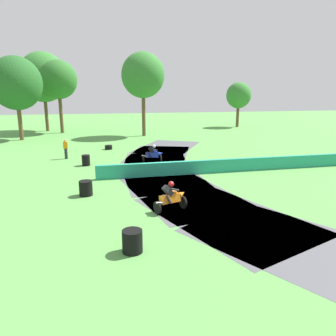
{
  "coord_description": "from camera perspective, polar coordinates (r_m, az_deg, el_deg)",
  "views": [
    {
      "loc": [
        -3.72,
        -20.09,
        5.46
      ],
      "look_at": [
        0.1,
        -1.61,
        0.9
      ],
      "focal_mm": 34.33,
      "sensor_mm": 36.0,
      "label": 1
    }
  ],
  "objects": [
    {
      "name": "tree_far_right",
      "position": [
        44.71,
        -18.88,
        14.6
      ],
      "size": [
        4.67,
        4.67,
        9.28
      ],
      "color": "brown",
      "rests_on": "ground"
    },
    {
      "name": "motorcycle_chase_orange",
      "position": [
        14.95,
        0.57,
        -5.16
      ],
      "size": [
        1.68,
        1.15,
        1.43
      ],
      "color": "black",
      "rests_on": "ground"
    },
    {
      "name": "tree_mid_rise",
      "position": [
        50.81,
        12.43,
        12.46
      ],
      "size": [
        3.7,
        3.7,
        6.7
      ],
      "color": "brown",
      "rests_on": "ground"
    },
    {
      "name": "tree_behind_barrier",
      "position": [
        39.77,
        -4.46,
        16.07
      ],
      "size": [
        5.12,
        5.12,
        9.93
      ],
      "color": "brown",
      "rests_on": "ground"
    },
    {
      "name": "tree_distant",
      "position": [
        39.83,
        -25.38,
        13.42
      ],
      "size": [
        5.53,
        5.53,
        9.14
      ],
      "color": "brown",
      "rests_on": "ground"
    },
    {
      "name": "ground_plane",
      "position": [
        21.15,
        -1.16,
        -1.38
      ],
      "size": [
        120.0,
        120.0,
        0.0
      ],
      "primitive_type": "plane",
      "color": "#569947"
    },
    {
      "name": "track_asphalt",
      "position": [
        21.44,
        2.22,
        -1.16
      ],
      "size": [
        10.15,
        30.99,
        0.01
      ],
      "color": "#515156",
      "rests_on": "ground"
    },
    {
      "name": "motorcycle_lead_blue",
      "position": [
        24.96,
        -2.65,
        2.48
      ],
      "size": [
        1.71,
        1.03,
        1.43
      ],
      "color": "black",
      "rests_on": "ground"
    },
    {
      "name": "safety_barrier",
      "position": [
        22.69,
        11.99,
        0.53
      ],
      "size": [
        19.05,
        0.74,
        0.9
      ],
      "primitive_type": "cube",
      "rotation": [
        0.0,
        0.0,
        -1.55
      ],
      "color": "#239375",
      "rests_on": "ground"
    },
    {
      "name": "tire_stack_mid_a",
      "position": [
        24.7,
        -14.37,
        1.34
      ],
      "size": [
        0.59,
        0.59,
        0.8
      ],
      "color": "black",
      "rests_on": "ground"
    },
    {
      "name": "tree_far_left",
      "position": [
        47.65,
        -21.28,
        14.79
      ],
      "size": [
        6.29,
        6.29,
        10.51
      ],
      "color": "brown",
      "rests_on": "ground"
    },
    {
      "name": "track_marshal",
      "position": [
        27.55,
        -17.7,
        3.24
      ],
      "size": [
        0.34,
        0.24,
        1.63
      ],
      "color": "#232328",
      "rests_on": "ground"
    },
    {
      "name": "tire_stack_mid_b",
      "position": [
        17.68,
        -14.39,
        -3.49
      ],
      "size": [
        0.7,
        0.7,
        0.8
      ],
      "color": "black",
      "rests_on": "ground"
    },
    {
      "name": "tire_stack_far",
      "position": [
        11.43,
        -6.35,
        -12.79
      ],
      "size": [
        0.71,
        0.71,
        0.8
      ],
      "color": "black",
      "rests_on": "ground"
    },
    {
      "name": "tire_stack_near",
      "position": [
        31.13,
        -10.51,
        3.63
      ],
      "size": [
        0.69,
        0.69,
        0.4
      ],
      "color": "black",
      "rests_on": "ground"
    }
  ]
}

